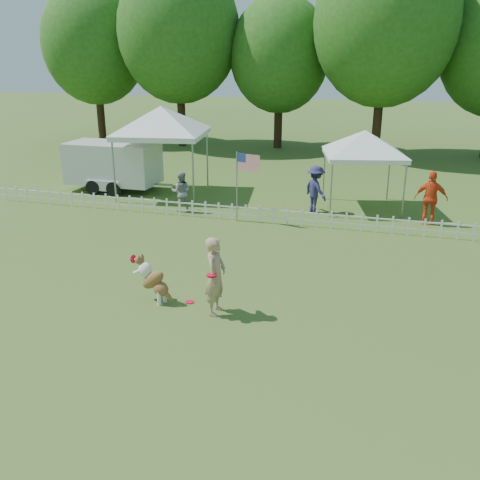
{
  "coord_description": "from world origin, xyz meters",
  "views": [
    {
      "loc": [
        4.09,
        -10.39,
        5.64
      ],
      "look_at": [
        0.5,
        2.0,
        1.1
      ],
      "focal_mm": 40.0,
      "sensor_mm": 36.0,
      "label": 1
    }
  ],
  "objects": [
    {
      "name": "handler",
      "position": [
        0.5,
        0.03,
        0.91
      ],
      "size": [
        0.45,
        0.68,
        1.82
      ],
      "primitive_type": "imported",
      "rotation": [
        0.0,
        0.0,
        1.54
      ],
      "color": "tan",
      "rests_on": "ground"
    },
    {
      "name": "tree_center_left",
      "position": [
        -3.0,
        22.5,
        4.9
      ],
      "size": [
        6.0,
        6.0,
        9.8
      ],
      "primitive_type": null,
      "color": "#244E16",
      "rests_on": "ground"
    },
    {
      "name": "spectator_b",
      "position": [
        1.42,
        8.81,
        0.88
      ],
      "size": [
        1.25,
        1.27,
        1.75
      ],
      "primitive_type": "imported",
      "rotation": [
        0.0,
        0.0,
        2.33
      ],
      "color": "navy",
      "rests_on": "ground"
    },
    {
      "name": "spectator_c",
      "position": [
        5.43,
        8.42,
        0.93
      ],
      "size": [
        1.11,
        0.5,
        1.86
      ],
      "primitive_type": "imported",
      "rotation": [
        0.0,
        0.0,
        3.1
      ],
      "color": "#E6441B",
      "rests_on": "ground"
    },
    {
      "name": "canopy_tent_left",
      "position": [
        -5.1,
        9.84,
        1.77
      ],
      "size": [
        3.95,
        3.95,
        3.54
      ],
      "primitive_type": null,
      "rotation": [
        0.0,
        0.0,
        0.17
      ],
      "color": "white",
      "rests_on": "ground"
    },
    {
      "name": "canopy_tent_right",
      "position": [
        3.0,
        9.87,
        1.44
      ],
      "size": [
        3.37,
        3.37,
        2.89
      ],
      "primitive_type": null,
      "rotation": [
        0.0,
        0.0,
        0.23
      ],
      "color": "white",
      "rests_on": "ground"
    },
    {
      "name": "tree_center_right",
      "position": [
        3.0,
        21.0,
        6.3
      ],
      "size": [
        7.6,
        7.6,
        12.6
      ],
      "primitive_type": null,
      "color": "#244E16",
      "rests_on": "ground"
    },
    {
      "name": "frisbee_on_turf",
      "position": [
        -0.28,
        0.35,
        0.01
      ],
      "size": [
        0.25,
        0.25,
        0.02
      ],
      "primitive_type": "cylinder",
      "rotation": [
        0.0,
        0.0,
        -0.18
      ],
      "color": "red",
      "rests_on": "ground"
    },
    {
      "name": "cargo_trailer",
      "position": [
        -7.42,
        9.79,
        1.05
      ],
      "size": [
        4.77,
        2.13,
        2.09
      ],
      "primitive_type": null,
      "rotation": [
        0.0,
        0.0,
        0.01
      ],
      "color": "silver",
      "rests_on": "ground"
    },
    {
      "name": "ground",
      "position": [
        0.0,
        0.0,
        0.0
      ],
      "size": [
        120.0,
        120.0,
        0.0
      ],
      "primitive_type": "plane",
      "color": "#365A1C",
      "rests_on": "ground"
    },
    {
      "name": "spectator_a",
      "position": [
        -3.4,
        7.57,
        0.75
      ],
      "size": [
        0.84,
        0.73,
        1.49
      ],
      "primitive_type": "imported",
      "rotation": [
        0.0,
        0.0,
        3.39
      ],
      "color": "gray",
      "rests_on": "ground"
    },
    {
      "name": "flag_pole",
      "position": [
        -1.05,
        6.92,
        1.24
      ],
      "size": [
        0.94,
        0.34,
        2.47
      ],
      "primitive_type": null,
      "rotation": [
        0.0,
        0.0,
        -0.26
      ],
      "color": "gray",
      "rests_on": "ground"
    },
    {
      "name": "tree_far_left",
      "position": [
        -15.0,
        22.0,
        5.5
      ],
      "size": [
        6.6,
        6.6,
        11.0
      ],
      "primitive_type": null,
      "color": "#244E16",
      "rests_on": "ground"
    },
    {
      "name": "picket_fence",
      "position": [
        0.0,
        7.0,
        0.3
      ],
      "size": [
        22.0,
        0.08,
        0.6
      ],
      "primitive_type": null,
      "color": "white",
      "rests_on": "ground"
    },
    {
      "name": "dog",
      "position": [
        -1.11,
        0.19,
        0.55
      ],
      "size": [
        1.12,
        0.64,
        1.1
      ],
      "primitive_type": null,
      "rotation": [
        0.0,
        0.0,
        -0.28
      ],
      "color": "brown",
      "rests_on": "ground"
    },
    {
      "name": "tree_left",
      "position": [
        -9.0,
        21.5,
        6.0
      ],
      "size": [
        7.4,
        7.4,
        12.0
      ],
      "primitive_type": null,
      "color": "#244E16",
      "rests_on": "ground"
    }
  ]
}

